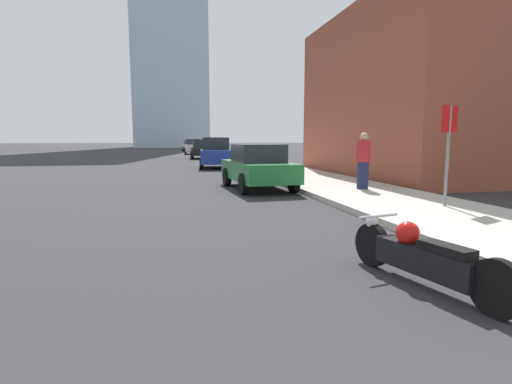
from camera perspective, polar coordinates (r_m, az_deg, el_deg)
name	(u,v)px	position (r m, az deg, el deg)	size (l,w,h in m)	color
sidewalk	(228,156)	(39.36, -4.01, 5.18)	(3.36, 240.00, 0.15)	#B2ADA3
brick_storefront	(462,97)	(21.14, 27.32, 11.95)	(11.49, 11.04, 7.21)	brown
motorcycle	(422,256)	(4.95, 22.64, -8.50)	(0.77, 2.26, 0.71)	black
parked_car_green	(258,166)	(13.41, 0.28, 3.67)	(2.03, 4.02, 1.51)	#1E6B33
parked_car_blue	(216,153)	(23.58, -5.77, 5.53)	(2.11, 3.95, 1.78)	#1E3899
parked_car_black	(202,149)	(35.58, -7.74, 6.10)	(2.04, 4.59, 1.67)	black
parked_car_silver	(193,147)	(46.47, -9.02, 6.43)	(1.95, 4.00, 1.72)	#BCBCC1
parked_car_white	(189,146)	(56.78, -9.48, 6.54)	(1.96, 4.12, 1.59)	silver
stop_sign	(449,138)	(10.08, 25.82, 6.94)	(0.57, 0.26, 2.27)	slate
pedestrian	(363,160)	(12.71, 15.08, 4.43)	(0.36, 0.24, 1.73)	#1E2347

